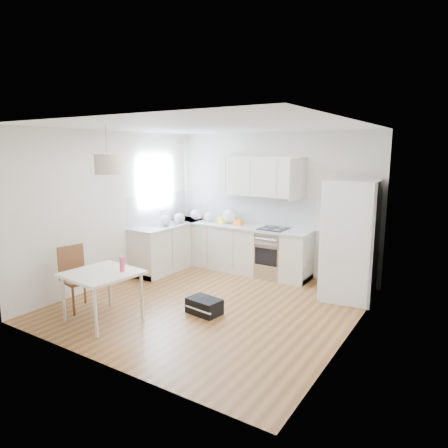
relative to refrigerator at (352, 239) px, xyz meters
name	(u,v)px	position (x,y,z in m)	size (l,w,h in m)	color
floor	(211,304)	(-1.71, -1.52, -0.96)	(4.20, 4.20, 0.00)	brown
ceiling	(210,126)	(-1.71, -1.52, 1.74)	(4.20, 4.20, 0.00)	white
wall_back	(271,203)	(-1.71, 0.58, 0.39)	(4.20, 4.20, 0.00)	beige
wall_left	(112,208)	(-3.81, -1.52, 0.39)	(4.20, 4.20, 0.00)	beige
wall_right	(352,235)	(0.39, -1.52, 0.39)	(4.20, 4.20, 0.00)	beige
window_glassblock	(156,181)	(-3.80, -0.37, 0.79)	(0.02, 1.00, 1.00)	#BFE0F9
cabinets_back	(236,248)	(-2.31, 0.28, -0.52)	(3.00, 0.60, 0.88)	beige
cabinets_left	(170,247)	(-3.51, -0.32, -0.52)	(0.60, 1.80, 0.88)	beige
counter_back	(237,226)	(-2.31, 0.28, -0.06)	(3.02, 0.64, 0.04)	#BBBDC1
counter_left	(170,224)	(-3.51, -0.32, -0.06)	(0.64, 1.82, 0.04)	#BBBDC1
backsplash_back	(244,208)	(-2.31, 0.57, 0.25)	(3.00, 0.01, 0.58)	silver
backsplash_left	(158,208)	(-3.80, -0.32, 0.25)	(0.01, 1.80, 0.58)	silver
upper_cabinets	(261,176)	(-1.86, 0.42, 0.92)	(1.70, 0.32, 0.75)	beige
range_oven	(273,254)	(-1.51, 0.28, -0.52)	(0.50, 0.61, 0.88)	silver
sink	(168,224)	(-3.51, -0.37, -0.04)	(0.50, 0.80, 0.16)	silver
refrigerator	(352,239)	(0.00, 0.00, 0.00)	(0.91, 0.96, 1.91)	white
dining_table	(102,277)	(-2.65, -2.80, -0.33)	(0.98, 0.98, 0.71)	beige
dining_chair	(78,279)	(-3.27, -2.73, -0.48)	(0.40, 0.40, 0.95)	#4F2A17
drink_bottle	(122,263)	(-2.43, -2.63, -0.13)	(0.07, 0.07, 0.25)	#EF427B
gym_bag	(204,306)	(-1.59, -1.85, -0.84)	(0.49, 0.32, 0.23)	black
pendant_lamp	(108,164)	(-2.59, -2.66, 1.22)	(0.34, 0.34, 0.27)	beige
grocery_bag_a	(196,215)	(-3.29, 0.28, 0.08)	(0.25, 0.22, 0.23)	silver
grocery_bag_b	(209,217)	(-2.95, 0.25, 0.06)	(0.22, 0.18, 0.19)	silver
grocery_bag_c	(230,216)	(-2.50, 0.36, 0.11)	(0.32, 0.27, 0.29)	silver
grocery_bag_d	(179,218)	(-3.38, -0.17, 0.06)	(0.22, 0.19, 0.20)	silver
grocery_bag_e	(166,220)	(-3.45, -0.52, 0.07)	(0.23, 0.19, 0.20)	silver
snack_orange	(238,222)	(-2.25, 0.26, 0.02)	(0.16, 0.10, 0.11)	orange
snack_yellow	(222,220)	(-2.65, 0.28, 0.02)	(0.16, 0.10, 0.11)	yellow
snack_red	(207,218)	(-3.08, 0.36, 0.02)	(0.16, 0.10, 0.11)	red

